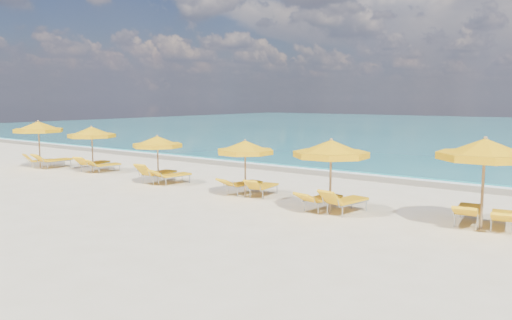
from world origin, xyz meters
The scene contains 23 objects.
ground_plane centered at (0.00, 0.00, 0.00)m, with size 120.00×120.00×0.00m, color beige.
ocean centered at (0.00, 48.00, 0.00)m, with size 120.00×80.00×0.30m, color #16777E.
wet_sand_band centered at (0.00, 7.40, 0.00)m, with size 120.00×2.60×0.01m, color tan.
foam_line centered at (0.00, 8.20, 0.00)m, with size 120.00×1.20×0.03m, color white.
whitecap_near centered at (-6.00, 17.00, 0.00)m, with size 14.00×0.36×0.05m, color white.
umbrella_1 centered at (-12.73, -0.28, 2.14)m, with size 3.04×3.04×2.51m.
umbrella_2 centered at (-9.19, 0.43, 1.97)m, with size 2.47×2.47×2.31m.
umbrella_3 centered at (-4.03, -0.01, 1.80)m, with size 2.37×2.37×2.11m.
umbrella_4 centered at (0.58, 0.07, 1.83)m, with size 2.81×2.81×2.15m.
umbrella_5 centered at (4.37, -0.46, 2.05)m, with size 3.03×3.03×2.41m.
umbrella_6 centered at (8.62, 0.43, 2.22)m, with size 3.38×3.38×2.60m.
lounger_1_left centered at (-13.19, 0.05, 0.20)m, with size 0.80×1.62×0.77m.
lounger_1_right centered at (-12.21, 0.26, 0.24)m, with size 0.72×2.02×0.85m.
lounger_2_left centered at (-9.62, 0.82, 0.24)m, with size 1.02×2.05×0.85m.
lounger_2_right centered at (-8.84, 0.92, 0.21)m, with size 0.75×1.79×0.72m.
lounger_3_left centered at (-4.44, 0.37, 0.25)m, with size 0.78×1.99×0.95m.
lounger_3_right centered at (-3.64, 0.49, 0.22)m, with size 0.90×1.95×0.74m.
lounger_4_left centered at (0.07, 0.60, 0.22)m, with size 0.92×1.99×0.71m.
lounger_4_right centered at (0.98, 0.64, 0.22)m, with size 0.82×1.83×0.77m.
lounger_5_left centered at (3.88, -0.08, 0.23)m, with size 0.86×1.98×0.73m.
lounger_5_right centered at (4.73, -0.04, 0.24)m, with size 0.95×1.98×0.89m.
lounger_6_left centered at (8.18, 0.87, 0.24)m, with size 0.93×2.13×0.76m.
lounger_6_right centered at (9.09, 0.86, 0.21)m, with size 0.87×1.88×0.68m.
Camera 1 is at (11.72, -14.18, 3.63)m, focal length 35.00 mm.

